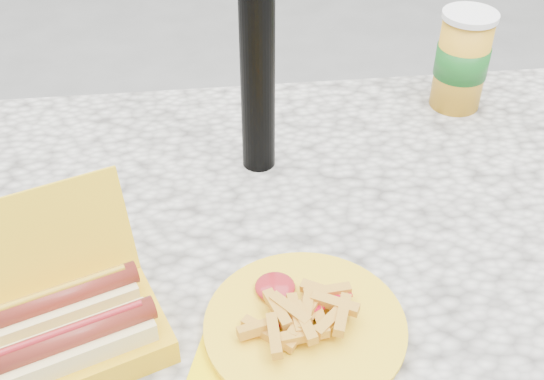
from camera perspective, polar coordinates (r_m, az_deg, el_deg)
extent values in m
cube|color=beige|center=(0.96, -0.12, -4.58)|extent=(1.20, 0.80, 0.05)
cylinder|color=black|center=(1.49, -21.19, -8.44)|extent=(0.07, 0.07, 0.70)
cylinder|color=black|center=(1.54, 17.44, -5.47)|extent=(0.07, 0.07, 0.70)
cube|color=yellow|center=(0.81, -16.22, -12.20)|extent=(0.24, 0.19, 0.04)
cube|color=yellow|center=(0.82, -18.67, -4.28)|extent=(0.21, 0.12, 0.13)
cube|color=#EEE294|center=(0.78, -15.93, -12.82)|extent=(0.17, 0.10, 0.04)
cylinder|color=maroon|center=(0.76, -16.27, -11.62)|extent=(0.18, 0.09, 0.03)
cylinder|color=maroon|center=(0.75, -16.43, -11.02)|extent=(0.15, 0.06, 0.01)
cube|color=#EEE294|center=(0.82, -16.99, -9.76)|extent=(0.17, 0.10, 0.04)
cylinder|color=maroon|center=(0.80, -17.33, -8.56)|extent=(0.18, 0.09, 0.03)
cylinder|color=gold|center=(0.79, -17.49, -7.96)|extent=(0.15, 0.06, 0.01)
cylinder|color=yellow|center=(0.81, 2.78, -11.38)|extent=(0.23, 0.23, 0.01)
cylinder|color=yellow|center=(0.81, 2.79, -11.19)|extent=(0.24, 0.24, 0.01)
cube|color=orange|center=(0.78, 2.31, -11.73)|extent=(0.05, 0.05, 0.01)
cube|color=orange|center=(0.79, -0.68, -11.77)|extent=(0.05, 0.05, 0.01)
cube|color=orange|center=(0.82, 4.33, -8.50)|extent=(0.06, 0.04, 0.01)
cube|color=orange|center=(0.80, 2.73, -10.84)|extent=(0.04, 0.06, 0.01)
cube|color=orange|center=(0.79, 2.60, -10.80)|extent=(0.04, 0.05, 0.01)
cube|color=orange|center=(0.79, 1.57, -9.99)|extent=(0.05, 0.05, 0.01)
cube|color=orange|center=(0.80, 5.31, -9.44)|extent=(0.06, 0.04, 0.01)
cube|color=orange|center=(0.79, 5.00, -10.71)|extent=(0.05, 0.05, 0.01)
cube|color=orange|center=(0.79, 2.89, -10.13)|extent=(0.03, 0.06, 0.01)
cube|color=orange|center=(0.80, 3.00, -10.58)|extent=(0.04, 0.06, 0.01)
cube|color=orange|center=(0.79, 2.01, -10.38)|extent=(0.02, 0.06, 0.01)
cube|color=orange|center=(0.77, 2.73, -12.03)|extent=(0.06, 0.02, 0.01)
cube|color=orange|center=(0.77, 0.20, -12.08)|extent=(0.01, 0.06, 0.01)
cube|color=orange|center=(0.81, 2.69, -10.00)|extent=(0.03, 0.06, 0.01)
cube|color=orange|center=(0.78, -0.88, -11.41)|extent=(0.06, 0.03, 0.01)
cube|color=orange|center=(0.78, 2.73, -11.02)|extent=(0.02, 0.06, 0.01)
cube|color=orange|center=(0.79, 5.90, -10.34)|extent=(0.03, 0.06, 0.01)
cube|color=orange|center=(0.81, 4.65, -8.51)|extent=(0.06, 0.02, 0.01)
cube|color=orange|center=(0.79, 0.46, -9.96)|extent=(0.03, 0.06, 0.01)
cube|color=orange|center=(0.80, 3.87, -10.19)|extent=(0.02, 0.06, 0.01)
ellipsoid|color=maroon|center=(0.83, 0.26, -8.10)|extent=(0.05, 0.05, 0.01)
cube|color=#B40A24|center=(0.80, 3.64, -9.84)|extent=(0.09, 0.05, 0.00)
cylinder|color=gold|center=(1.21, 15.56, 10.19)|extent=(0.09, 0.09, 0.16)
cylinder|color=#17621E|center=(1.21, 15.60, 10.39)|extent=(0.09, 0.09, 0.05)
cylinder|color=white|center=(1.17, 16.28, 13.84)|extent=(0.09, 0.09, 0.01)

